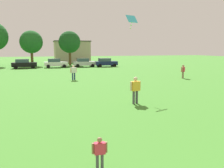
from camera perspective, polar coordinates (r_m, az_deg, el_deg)
ground_plane at (r=31.88m, az=-11.49°, el=2.06°), size 160.00×160.00×0.00m
child_kite_flyer at (r=7.14m, az=-3.04°, el=-15.90°), size 0.47×0.20×0.99m
adult_bystander at (r=15.14m, az=5.73°, el=-0.95°), size 0.81×0.47×1.76m
bystander_near_trees at (r=26.93m, az=-9.40°, el=3.10°), size 0.78×0.46×1.70m
bystander_midfield at (r=29.37m, az=16.98°, el=3.22°), size 0.62×0.58×1.64m
kite at (r=18.66m, az=4.81°, el=15.30°), size 1.01×0.71×1.03m
parked_car_black_0 at (r=45.37m, az=-20.73°, el=4.67°), size 4.30×2.02×1.68m
parked_car_white_1 at (r=45.54m, az=-13.65°, el=5.00°), size 4.30×2.02×1.68m
parked_car_silver_2 at (r=46.19m, az=-6.85°, el=5.23°), size 4.30×2.02×1.68m
parked_car_navy_3 at (r=46.36m, az=-1.53°, el=5.30°), size 4.30×2.02×1.68m
tree_right at (r=51.63m, az=-19.14°, el=9.66°), size 4.66×4.66×7.26m
tree_far_right at (r=51.89m, az=-10.34°, el=10.02°), size 4.69×4.69×7.31m
house_left at (r=63.90m, az=-9.83°, el=7.84°), size 9.26×7.73×5.60m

